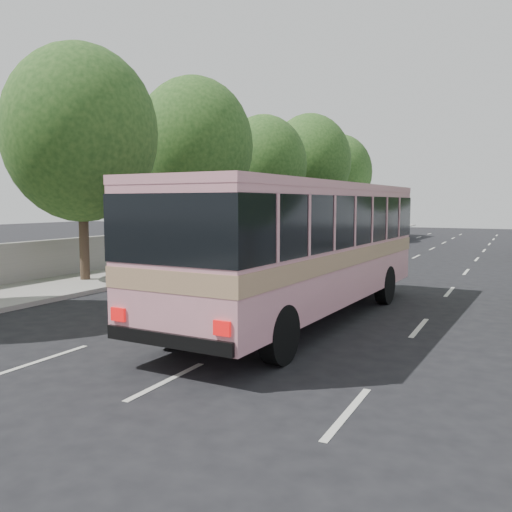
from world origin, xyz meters
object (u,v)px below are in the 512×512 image
Objects in this scene: pink_taxi at (262,269)px; white_pickup at (280,262)px; tour_coach_front at (305,219)px; tour_coach_rear at (377,215)px; pink_bus at (303,236)px.

pink_taxi is 0.74× the size of white_pickup.
tour_coach_rear reaches higher than tour_coach_front.
pink_taxi is 16.02m from tour_coach_front.
tour_coach_front is (-4.30, 13.75, 1.21)m from white_pickup.
pink_taxi is (-3.30, 4.47, -1.54)m from pink_bus.
tour_coach_rear is (-2.50, 25.39, 1.26)m from white_pickup.
tour_coach_front is 0.98× the size of tour_coach_rear.
white_pickup is 14.46m from tour_coach_front.
pink_bus is 32.02m from tour_coach_rear.
tour_coach_rear is at bearing 103.35° from pink_bus.
white_pickup is (0.00, 1.63, 0.10)m from pink_taxi.
tour_coach_rear is at bearing 99.25° from pink_taxi.
pink_taxi is 1.63m from white_pickup.
pink_bus is 1.01× the size of tour_coach_front.
pink_taxi is at bearing -80.74° from tour_coach_rear.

